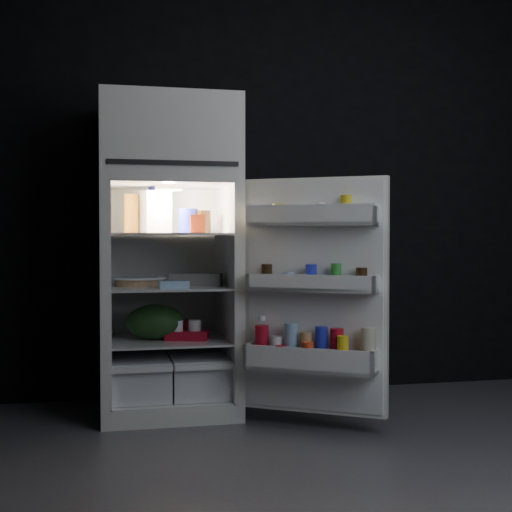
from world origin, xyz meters
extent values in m
cube|color=#4E4E53|center=(0.00, 0.00, 0.00)|extent=(4.00, 3.40, 0.00)
cube|color=black|center=(0.00, 1.70, 1.35)|extent=(4.00, 0.00, 2.70)
cube|color=white|center=(-0.90, 1.30, 0.05)|extent=(0.76, 0.70, 0.10)
cube|color=white|center=(-1.25, 1.30, 0.70)|extent=(0.05, 0.70, 1.20)
cube|color=white|center=(-0.54, 1.30, 0.70)|extent=(0.05, 0.70, 1.20)
cube|color=white|center=(-0.90, 1.62, 0.70)|extent=(0.66, 0.05, 1.20)
cube|color=white|center=(-0.90, 1.30, 1.33)|extent=(0.76, 0.70, 0.06)
cube|color=white|center=(-0.90, 1.30, 1.57)|extent=(0.76, 0.70, 0.42)
cube|color=black|center=(-0.90, 0.95, 1.39)|extent=(0.68, 0.01, 0.02)
cube|color=white|center=(-1.22, 1.28, 0.70)|extent=(0.01, 0.65, 1.20)
cube|color=white|center=(-0.57, 1.28, 0.70)|extent=(0.01, 0.65, 1.20)
cube|color=white|center=(-0.90, 1.28, 1.30)|extent=(0.66, 0.65, 0.01)
cube|color=white|center=(-0.90, 1.28, 0.10)|extent=(0.66, 0.65, 0.01)
cube|color=white|center=(-0.90, 1.28, 1.02)|extent=(0.65, 0.63, 0.01)
cube|color=white|center=(-0.90, 1.28, 0.72)|extent=(0.65, 0.63, 0.01)
cube|color=white|center=(-0.90, 1.28, 0.42)|extent=(0.65, 0.63, 0.01)
cube|color=white|center=(-1.06, 1.30, 0.22)|extent=(0.32, 0.59, 0.22)
cube|color=white|center=(-0.73, 1.30, 0.22)|extent=(0.32, 0.59, 0.22)
cube|color=white|center=(-1.06, 0.97, 0.31)|extent=(0.32, 0.02, 0.03)
cube|color=white|center=(-0.73, 0.97, 0.31)|extent=(0.32, 0.02, 0.03)
cube|color=#FFE5B2|center=(-0.90, 1.23, 1.28)|extent=(0.14, 0.14, 0.02)
cube|color=white|center=(-0.19, 0.76, 0.70)|extent=(0.66, 0.46, 1.22)
cube|color=white|center=(-0.20, 0.74, 0.70)|extent=(0.61, 0.40, 1.18)
cube|color=white|center=(-0.22, 0.70, 1.07)|extent=(0.62, 0.45, 0.02)
cube|color=white|center=(-0.24, 0.68, 1.11)|extent=(0.58, 0.39, 0.10)
cube|color=white|center=(0.05, 0.52, 1.11)|extent=(0.07, 0.09, 0.10)
cube|color=white|center=(-0.50, 0.89, 1.11)|extent=(0.07, 0.09, 0.10)
cube|color=white|center=(-0.23, 0.70, 0.73)|extent=(0.62, 0.45, 0.02)
cube|color=white|center=(-0.25, 0.67, 0.77)|extent=(0.58, 0.39, 0.09)
cube|color=white|center=(0.05, 0.52, 0.77)|extent=(0.07, 0.09, 0.09)
cube|color=white|center=(-0.50, 0.88, 0.77)|extent=(0.07, 0.09, 0.09)
cube|color=white|center=(-0.24, 0.68, 0.33)|extent=(0.65, 0.49, 0.02)
cube|color=white|center=(-0.27, 0.63, 0.38)|extent=(0.58, 0.39, 0.13)
cube|color=white|center=(0.04, 0.50, 0.38)|extent=(0.09, 0.13, 0.13)
cube|color=white|center=(-0.52, 0.86, 0.38)|extent=(0.09, 0.13, 0.13)
cube|color=white|center=(-0.22, 0.70, 1.16)|extent=(0.60, 0.44, 0.02)
cylinder|color=yellow|center=(-0.07, 0.61, 1.15)|extent=(0.08, 0.08, 0.13)
cylinder|color=silver|center=(-0.19, 0.68, 1.13)|extent=(0.08, 0.08, 0.10)
cylinder|color=yellow|center=(-0.38, 0.80, 1.13)|extent=(0.08, 0.08, 0.10)
cylinder|color=black|center=(-0.01, 0.56, 0.80)|extent=(0.08, 0.08, 0.11)
cylinder|color=#338C33|center=(-0.12, 0.63, 0.81)|extent=(0.07, 0.07, 0.13)
cylinder|color=#2229B8|center=(-0.23, 0.70, 0.80)|extent=(0.08, 0.08, 0.12)
cylinder|color=#83A6CB|center=(-0.33, 0.77, 0.78)|extent=(0.08, 0.08, 0.08)
cylinder|color=black|center=(-0.43, 0.83, 0.80)|extent=(0.08, 0.08, 0.12)
cylinder|color=beige|center=(0.01, 0.52, 0.45)|extent=(0.11, 0.11, 0.22)
cylinder|color=#A90E20|center=(-0.12, 0.61, 0.44)|extent=(0.09, 0.09, 0.21)
cylinder|color=#2229B8|center=(-0.19, 0.65, 0.45)|extent=(0.09, 0.09, 0.21)
cylinder|color=tan|center=(-0.26, 0.69, 0.43)|extent=(0.09, 0.09, 0.18)
cylinder|color=#83A6CB|center=(-0.32, 0.74, 0.45)|extent=(0.09, 0.09, 0.22)
cylinder|color=silver|center=(-0.39, 0.78, 0.42)|extent=(0.09, 0.09, 0.15)
cylinder|color=#A90E20|center=(-0.46, 0.83, 0.44)|extent=(0.10, 0.10, 0.20)
cylinder|color=yellow|center=(-0.11, 0.55, 0.43)|extent=(0.08, 0.08, 0.18)
cylinder|color=red|center=(-0.26, 0.65, 0.41)|extent=(0.08, 0.08, 0.14)
cylinder|color=#A90E20|center=(-0.38, 0.73, 0.40)|extent=(0.08, 0.08, 0.11)
cylinder|color=white|center=(-0.46, 0.83, 0.58)|extent=(0.05, 0.05, 0.02)
cube|color=white|center=(-0.98, 1.37, 1.15)|extent=(0.22, 0.22, 0.24)
cylinder|color=#2229B8|center=(-0.78, 1.32, 1.10)|extent=(0.12, 0.12, 0.14)
cylinder|color=black|center=(-0.70, 1.31, 1.09)|extent=(0.11, 0.11, 0.13)
cylinder|color=#AC641B|center=(-1.10, 1.33, 1.14)|extent=(0.10, 0.10, 0.22)
cube|color=red|center=(-0.75, 1.11, 1.08)|extent=(0.09, 0.07, 0.10)
cube|color=gray|center=(-0.74, 1.25, 0.76)|extent=(0.31, 0.20, 0.07)
cylinder|color=tan|center=(-1.06, 1.31, 0.75)|extent=(0.33, 0.33, 0.04)
cube|color=#83A6CB|center=(-0.89, 1.08, 0.75)|extent=(0.17, 0.09, 0.04)
cube|color=beige|center=(-0.67, 1.38, 0.75)|extent=(0.14, 0.13, 0.05)
ellipsoid|color=#193815|center=(-0.97, 1.26, 0.52)|extent=(0.39, 0.36, 0.20)
cube|color=#A90E20|center=(-0.80, 1.20, 0.45)|extent=(0.26, 0.19, 0.05)
cylinder|color=#A90E20|center=(-0.79, 1.43, 0.47)|extent=(0.07, 0.07, 0.09)
cylinder|color=silver|center=(-0.71, 1.37, 0.47)|extent=(0.08, 0.08, 0.09)
camera|label=1|loc=(-1.29, -2.77, 1.01)|focal=50.00mm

